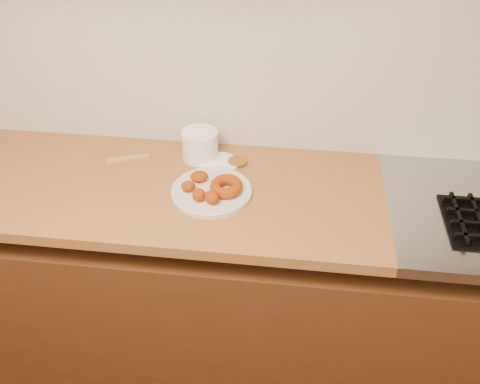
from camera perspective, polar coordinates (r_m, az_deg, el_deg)
name	(u,v)px	position (r m, az deg, el deg)	size (l,w,h in m)	color
wall_back	(249,29)	(1.80, 1.05, 17.88)	(4.00, 0.02, 2.70)	beige
base_cabinet	(238,291)	(2.09, -0.19, -11.04)	(3.60, 0.60, 0.77)	#4B2716
butcher_block	(58,181)	(1.93, -19.77, 1.18)	(2.30, 0.62, 0.04)	#935E31
backsplash	(248,72)	(1.84, 0.95, 13.35)	(3.60, 0.02, 0.60)	#BAB5A7
donut_plate	(211,191)	(1.72, -3.22, 0.07)	(0.27, 0.27, 0.02)	beige
ring_donut	(226,186)	(1.70, -1.57, 0.63)	(0.11, 0.11, 0.04)	#993203
fried_dough_chunks	(200,188)	(1.69, -4.46, 0.43)	(0.15, 0.19, 0.05)	#993203
plastic_tub	(200,145)	(1.88, -4.50, 5.29)	(0.13, 0.13, 0.11)	white
tub_lid	(219,163)	(1.86, -2.37, 3.22)	(0.14, 0.14, 0.01)	white
brass_jar_lid	(238,162)	(1.87, -0.27, 3.42)	(0.07, 0.07, 0.01)	#A06829
wooden_utensil	(128,159)	(1.93, -12.44, 3.67)	(0.16, 0.02, 0.01)	#A0824D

